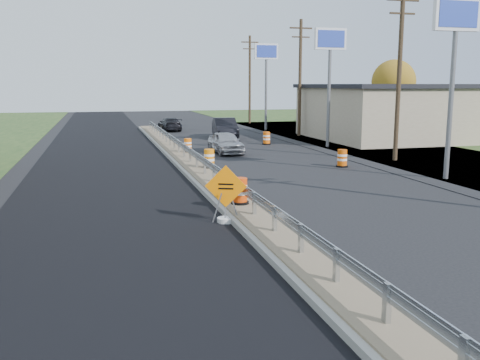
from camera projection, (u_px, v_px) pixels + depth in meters
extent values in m
plane|color=black|center=(238.00, 207.00, 18.68)|extent=(140.00, 140.00, 0.00)
cube|color=black|center=(104.00, 169.00, 27.08)|extent=(7.20, 120.00, 0.01)
cube|color=gray|center=(197.00, 170.00, 26.27)|extent=(1.60, 55.00, 0.18)
cube|color=brown|center=(197.00, 168.00, 26.25)|extent=(1.25, 55.00, 0.05)
cube|color=silver|center=(387.00, 303.00, 9.06)|extent=(0.10, 0.15, 0.70)
cube|color=silver|center=(336.00, 265.00, 10.96)|extent=(0.10, 0.15, 0.70)
cube|color=silver|center=(301.00, 238.00, 12.87)|extent=(0.10, 0.15, 0.70)
cube|color=silver|center=(275.00, 218.00, 14.77)|extent=(0.10, 0.15, 0.70)
cube|color=silver|center=(254.00, 203.00, 16.67)|extent=(0.10, 0.15, 0.70)
cube|color=silver|center=(238.00, 191.00, 18.57)|extent=(0.10, 0.15, 0.70)
cube|color=silver|center=(225.00, 181.00, 20.48)|extent=(0.10, 0.15, 0.70)
cube|color=silver|center=(214.00, 173.00, 22.38)|extent=(0.10, 0.15, 0.70)
cube|color=silver|center=(205.00, 166.00, 24.28)|extent=(0.10, 0.15, 0.70)
cube|color=silver|center=(197.00, 160.00, 26.19)|extent=(0.10, 0.15, 0.70)
cube|color=silver|center=(190.00, 155.00, 28.09)|extent=(0.10, 0.15, 0.70)
cube|color=silver|center=(184.00, 150.00, 29.99)|extent=(0.10, 0.15, 0.70)
cube|color=silver|center=(179.00, 147.00, 31.90)|extent=(0.10, 0.15, 0.70)
cube|color=silver|center=(174.00, 143.00, 33.80)|extent=(0.10, 0.15, 0.70)
cube|color=silver|center=(170.00, 140.00, 35.70)|extent=(0.10, 0.15, 0.70)
cube|color=silver|center=(166.00, 137.00, 37.60)|extent=(0.10, 0.15, 0.70)
cube|color=silver|center=(163.00, 135.00, 39.51)|extent=(0.10, 0.15, 0.70)
cube|color=silver|center=(160.00, 132.00, 41.41)|extent=(0.10, 0.15, 0.70)
cube|color=silver|center=(157.00, 130.00, 43.31)|extent=(0.10, 0.15, 0.70)
cube|color=silver|center=(155.00, 128.00, 45.22)|extent=(0.10, 0.15, 0.70)
cube|color=silver|center=(152.00, 127.00, 47.12)|extent=(0.10, 0.15, 0.70)
cube|color=silver|center=(150.00, 125.00, 49.02)|extent=(0.10, 0.15, 0.70)
cube|color=silver|center=(193.00, 154.00, 27.10)|extent=(0.04, 46.00, 0.34)
cube|color=silver|center=(193.00, 155.00, 27.12)|extent=(0.06, 46.00, 0.03)
cube|color=silver|center=(193.00, 152.00, 27.09)|extent=(0.06, 46.00, 0.03)
cube|color=tan|center=(429.00, 113.00, 42.65)|extent=(18.00, 12.00, 4.00)
cube|color=black|center=(431.00, 86.00, 42.28)|extent=(18.50, 12.50, 0.30)
cube|color=black|center=(325.00, 120.00, 40.46)|extent=(0.08, 7.20, 2.20)
cylinder|color=slate|center=(451.00, 104.00, 23.58)|extent=(0.22, 0.22, 6.80)
cube|color=white|center=(457.00, 14.00, 22.91)|extent=(2.20, 0.25, 1.40)
cube|color=#263FB2|center=(457.00, 14.00, 22.91)|extent=(1.90, 0.30, 1.10)
cylinder|color=slate|center=(329.00, 97.00, 35.95)|extent=(0.22, 0.22, 6.80)
cube|color=white|center=(330.00, 39.00, 35.28)|extent=(2.20, 0.25, 1.40)
cube|color=#263FB2|center=(330.00, 39.00, 35.28)|extent=(1.90, 0.30, 1.10)
cylinder|color=slate|center=(266.00, 94.00, 49.27)|extent=(0.22, 0.22, 6.80)
cube|color=white|center=(266.00, 51.00, 48.60)|extent=(2.20, 0.25, 1.40)
cube|color=#263FB2|center=(266.00, 51.00, 48.60)|extent=(1.90, 0.30, 1.10)
cylinder|color=#473523|center=(399.00, 76.00, 29.31)|extent=(0.26, 0.26, 9.40)
cube|color=#473523|center=(403.00, 0.00, 28.61)|extent=(1.90, 0.12, 0.12)
cube|color=#473523|center=(402.00, 13.00, 28.73)|extent=(1.50, 0.10, 0.10)
cylinder|color=#473523|center=(300.00, 79.00, 43.59)|extent=(0.26, 0.26, 9.40)
cube|color=#473523|center=(301.00, 28.00, 42.88)|extent=(1.90, 0.12, 0.12)
cube|color=#473523|center=(301.00, 37.00, 43.00)|extent=(1.50, 0.10, 0.10)
cylinder|color=#473523|center=(250.00, 80.00, 57.86)|extent=(0.26, 0.26, 9.40)
cube|color=#473523|center=(250.00, 42.00, 57.15)|extent=(1.90, 0.12, 0.12)
cube|color=#473523|center=(250.00, 49.00, 57.28)|extent=(1.50, 0.10, 0.10)
cylinder|color=#473523|center=(392.00, 110.00, 57.31)|extent=(0.36, 0.36, 3.08)
sphere|color=olive|center=(394.00, 81.00, 56.78)|extent=(4.62, 4.62, 4.62)
cylinder|color=white|center=(226.00, 220.00, 16.59)|extent=(0.55, 0.55, 0.16)
cube|color=slate|center=(217.00, 208.00, 16.45)|extent=(0.31, 0.16, 0.94)
cube|color=slate|center=(234.00, 207.00, 16.59)|extent=(0.31, 0.16, 0.94)
cube|color=slate|center=(225.00, 207.00, 16.56)|extent=(0.13, 0.24, 0.96)
cube|color=orange|center=(226.00, 186.00, 16.40)|extent=(1.22, 0.53, 1.31)
cube|color=black|center=(226.00, 184.00, 16.37)|extent=(0.43, 0.19, 0.05)
cube|color=black|center=(226.00, 189.00, 16.39)|extent=(0.43, 0.19, 0.05)
cylinder|color=black|center=(240.00, 203.00, 18.18)|extent=(0.61, 0.61, 0.08)
cylinder|color=#DE3F09|center=(240.00, 190.00, 18.11)|extent=(0.48, 0.48, 0.85)
cylinder|color=white|center=(240.00, 186.00, 18.08)|extent=(0.50, 0.50, 0.11)
cylinder|color=white|center=(240.00, 193.00, 18.12)|extent=(0.50, 0.50, 0.11)
cylinder|color=black|center=(209.00, 167.00, 26.07)|extent=(0.62, 0.62, 0.08)
cylinder|color=orange|center=(209.00, 158.00, 25.99)|extent=(0.50, 0.50, 0.87)
cylinder|color=white|center=(209.00, 155.00, 25.97)|extent=(0.51, 0.51, 0.11)
cylinder|color=white|center=(209.00, 160.00, 26.01)|extent=(0.51, 0.51, 0.11)
cylinder|color=black|center=(188.00, 151.00, 32.15)|extent=(0.56, 0.56, 0.07)
cylinder|color=orange|center=(188.00, 145.00, 32.08)|extent=(0.45, 0.45, 0.78)
cylinder|color=white|center=(188.00, 143.00, 32.06)|extent=(0.46, 0.46, 0.10)
cylinder|color=white|center=(188.00, 146.00, 32.09)|extent=(0.46, 0.46, 0.10)
cylinder|color=black|center=(342.00, 166.00, 27.80)|extent=(0.62, 0.62, 0.08)
cylinder|color=#DB5309|center=(342.00, 158.00, 27.73)|extent=(0.50, 0.50, 0.87)
cylinder|color=white|center=(342.00, 155.00, 27.70)|extent=(0.51, 0.51, 0.11)
cylinder|color=white|center=(342.00, 159.00, 27.74)|extent=(0.51, 0.51, 0.11)
cylinder|color=black|center=(266.00, 144.00, 38.26)|extent=(0.62, 0.62, 0.08)
cylinder|color=#FB600A|center=(267.00, 138.00, 38.18)|extent=(0.49, 0.49, 0.86)
cylinder|color=white|center=(267.00, 136.00, 38.15)|extent=(0.51, 0.51, 0.11)
cylinder|color=white|center=(267.00, 139.00, 38.19)|extent=(0.51, 0.51, 0.11)
imported|color=#A9A9AD|center=(226.00, 142.00, 33.25)|extent=(1.79, 4.04, 1.35)
imported|color=black|center=(225.00, 128.00, 42.91)|extent=(2.20, 4.99, 1.59)
imported|color=black|center=(170.00, 124.00, 49.43)|extent=(1.93, 4.31, 1.23)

